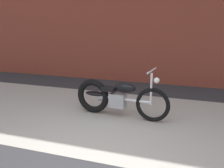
{
  "coord_description": "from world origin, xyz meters",
  "views": [
    {
      "loc": [
        1.42,
        -2.99,
        1.91
      ],
      "look_at": [
        -0.16,
        1.53,
        0.75
      ],
      "focal_mm": 41.54,
      "sensor_mm": 36.0,
      "label": 1
    }
  ],
  "objects": [
    {
      "name": "ground_plane",
      "position": [
        0.0,
        0.0,
        0.0
      ],
      "size": [
        80.0,
        80.0,
        0.0
      ],
      "primitive_type": "plane",
      "color": "#2D2D30"
    },
    {
      "name": "motorcycle_black",
      "position": [
        -0.22,
        1.84,
        0.4
      ],
      "size": [
        2.01,
        0.58,
        1.03
      ],
      "rotation": [
        0.0,
        0.0,
        -0.08
      ],
      "color": "black",
      "rests_on": "ground"
    },
    {
      "name": "sidewalk_slab",
      "position": [
        0.0,
        1.75,
        0.0
      ],
      "size": [
        36.0,
        3.5,
        0.01
      ],
      "primitive_type": "cube",
      "color": "#9E998E",
      "rests_on": "ground"
    }
  ]
}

